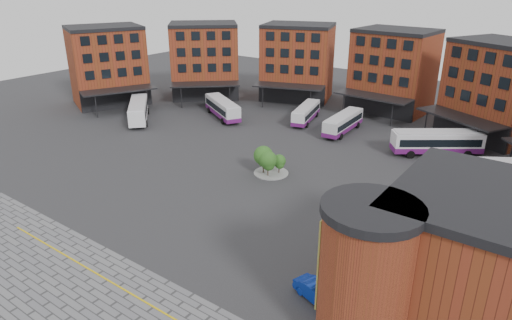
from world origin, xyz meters
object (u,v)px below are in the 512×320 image
Objects in this scene: bus_e at (437,142)px; bus_f at (492,172)px; bus_c at (306,113)px; tree_island at (268,160)px; bus_b at (222,108)px; bus_a at (138,109)px; bus_d at (343,123)px; blue_car at (318,293)px.

bus_f is (8.18, -6.30, -0.15)m from bus_e.
bus_f is at bearing -30.72° from bus_c.
bus_b is at bearing 142.76° from tree_island.
bus_b is 1.02× the size of bus_f.
bus_c is (23.49, 16.47, -0.46)m from bus_a.
bus_f is (23.01, -7.49, 0.11)m from bus_d.
bus_a is 0.94× the size of bus_b.
bus_d is (31.17, 14.97, -0.37)m from bus_a.
blue_car is (-6.43, -30.58, -0.99)m from bus_f.
bus_b is 43.79m from bus_f.
bus_d is 24.20m from bus_f.
tree_island is at bearing -85.85° from bus_c.
bus_b is 49.78m from blue_car.
bus_d is 14.88m from bus_e.
tree_island is 0.41× the size of bus_f.
bus_b is 1.09× the size of bus_c.
tree_island is 20.68m from bus_d.
tree_island is 24.22m from blue_car.
bus_e is at bearing -53.52° from bus_b.
bus_b is at bearing 66.78° from blue_car.
tree_island reaches higher than bus_b.
bus_d is (0.23, 20.68, -0.40)m from tree_island.
bus_d is 0.98× the size of bus_f.
bus_e is (22.50, -2.68, 0.35)m from bus_c.
bus_f is at bearing -38.84° from bus_a.
bus_e reaches higher than bus_c.
tree_island is 0.41× the size of bus_d.
bus_b is at bearing -3.39° from bus_a.
bus_b reaches higher than bus_f.
bus_a is 48.02m from bus_e.
tree_island reaches higher than bus_a.
bus_f reaches higher than blue_car.
bus_f is 31.26m from blue_car.
bus_b reaches higher than bus_c.
bus_b is at bearing -168.59° from bus_d.
tree_island reaches higher than bus_c.
bus_c is (13.04, 6.61, -0.21)m from bus_b.
tree_island is 26.73m from bus_f.
tree_island reaches higher than blue_car.
bus_e is at bearing -7.04° from bus_d.
bus_e is (35.54, 3.93, 0.14)m from bus_b.
bus_d reaches higher than blue_car.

